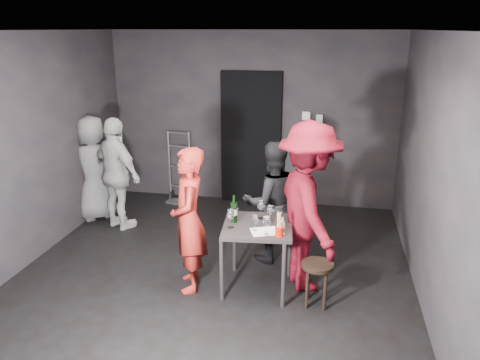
% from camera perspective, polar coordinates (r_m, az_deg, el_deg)
% --- Properties ---
extents(floor, '(4.50, 5.00, 0.02)m').
position_cam_1_polar(floor, '(5.56, -3.21, -11.31)').
color(floor, black).
rests_on(floor, ground).
extents(ceiling, '(4.50, 5.00, 0.02)m').
position_cam_1_polar(ceiling, '(4.84, -3.79, 17.74)').
color(ceiling, silver).
rests_on(ceiling, ground).
extents(wall_back, '(4.50, 0.04, 2.70)m').
position_cam_1_polar(wall_back, '(7.42, 1.45, 7.39)').
color(wall_back, black).
rests_on(wall_back, ground).
extents(wall_front, '(4.50, 0.04, 2.70)m').
position_cam_1_polar(wall_front, '(2.86, -16.47, -11.44)').
color(wall_front, black).
rests_on(wall_front, ground).
extents(wall_left, '(0.04, 5.00, 2.70)m').
position_cam_1_polar(wall_left, '(6.00, -24.77, 3.15)').
color(wall_left, black).
rests_on(wall_left, ground).
extents(wall_right, '(0.04, 5.00, 2.70)m').
position_cam_1_polar(wall_right, '(4.98, 22.44, 0.64)').
color(wall_right, black).
rests_on(wall_right, ground).
extents(doorway, '(0.95, 0.10, 2.10)m').
position_cam_1_polar(doorway, '(7.42, 1.35, 5.03)').
color(doorway, black).
rests_on(doorway, ground).
extents(wallbox_upper, '(0.12, 0.06, 0.12)m').
position_cam_1_polar(wallbox_upper, '(7.25, 8.07, 7.78)').
color(wallbox_upper, '#B7B7B2').
rests_on(wallbox_upper, wall_back).
extents(wallbox_lower, '(0.10, 0.06, 0.14)m').
position_cam_1_polar(wallbox_lower, '(7.26, 9.64, 7.30)').
color(wallbox_lower, '#B7B7B2').
rests_on(wallbox_lower, wall_back).
extents(hand_truck, '(0.39, 0.33, 1.16)m').
position_cam_1_polar(hand_truck, '(7.72, -7.33, -1.06)').
color(hand_truck, '#B2B2B7').
rests_on(hand_truck, floor).
extents(tasting_table, '(0.72, 0.72, 0.75)m').
position_cam_1_polar(tasting_table, '(4.99, 2.16, -6.50)').
color(tasting_table, black).
rests_on(tasting_table, floor).
extents(stool, '(0.33, 0.33, 0.47)m').
position_cam_1_polar(stool, '(4.88, 9.39, -11.05)').
color(stool, black).
rests_on(stool, floor).
extents(server_red, '(0.56, 0.70, 1.66)m').
position_cam_1_polar(server_red, '(4.97, -6.26, -4.48)').
color(server_red, '#A62119').
rests_on(server_red, floor).
extents(woman_black, '(0.81, 0.65, 1.47)m').
position_cam_1_polar(woman_black, '(5.61, 3.90, -2.76)').
color(woman_black, black).
rests_on(woman_black, floor).
extents(man_maroon, '(1.19, 1.60, 2.25)m').
position_cam_1_polar(man_maroon, '(4.92, 8.44, -1.08)').
color(man_maroon, '#590813').
rests_on(man_maroon, floor).
extents(bystander_cream, '(1.09, 0.88, 1.68)m').
position_cam_1_polar(bystander_cream, '(6.68, -14.79, 1.06)').
color(bystander_cream, silver).
rests_on(bystander_cream, floor).
extents(bystander_grey, '(0.86, 0.85, 1.60)m').
position_cam_1_polar(bystander_grey, '(7.14, -17.41, 1.58)').
color(bystander_grey, slate).
rests_on(bystander_grey, floor).
extents(tasting_mat, '(0.37, 0.31, 0.00)m').
position_cam_1_polar(tasting_mat, '(4.80, 3.28, -6.25)').
color(tasting_mat, white).
rests_on(tasting_mat, tasting_table).
extents(wine_glass_a, '(0.10, 0.10, 0.22)m').
position_cam_1_polar(wine_glass_a, '(4.83, -1.14, -4.63)').
color(wine_glass_a, white).
rests_on(wine_glass_a, tasting_table).
extents(wine_glass_b, '(0.09, 0.09, 0.18)m').
position_cam_1_polar(wine_glass_b, '(5.06, -0.60, -3.82)').
color(wine_glass_b, white).
rests_on(wine_glass_b, tasting_table).
extents(wine_glass_c, '(0.11, 0.11, 0.22)m').
position_cam_1_polar(wine_glass_c, '(5.07, 2.56, -3.51)').
color(wine_glass_c, white).
rests_on(wine_glass_c, tasting_table).
extents(wine_glass_d, '(0.07, 0.07, 0.18)m').
position_cam_1_polar(wine_glass_d, '(4.78, 1.87, -5.18)').
color(wine_glass_d, white).
rests_on(wine_glass_d, tasting_table).
extents(wine_glass_e, '(0.09, 0.09, 0.22)m').
position_cam_1_polar(wine_glass_e, '(4.68, 3.27, -5.44)').
color(wine_glass_e, white).
rests_on(wine_glass_e, tasting_table).
extents(wine_glass_f, '(0.09, 0.09, 0.20)m').
position_cam_1_polar(wine_glass_f, '(4.98, 3.66, -4.07)').
color(wine_glass_f, white).
rests_on(wine_glass_f, tasting_table).
extents(wine_bottle, '(0.07, 0.07, 0.30)m').
position_cam_1_polar(wine_bottle, '(4.97, -0.76, -3.89)').
color(wine_bottle, black).
rests_on(wine_bottle, tasting_table).
extents(breadstick_cup, '(0.09, 0.09, 0.27)m').
position_cam_1_polar(breadstick_cup, '(4.66, 4.82, -5.43)').
color(breadstick_cup, '#B01504').
rests_on(breadstick_cup, tasting_table).
extents(reserved_card, '(0.08, 0.12, 0.09)m').
position_cam_1_polar(reserved_card, '(4.89, 4.99, -5.21)').
color(reserved_card, white).
rests_on(reserved_card, tasting_table).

